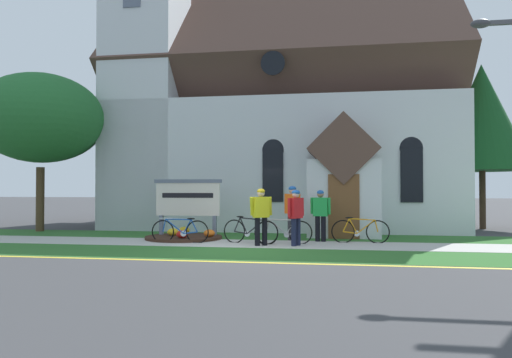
% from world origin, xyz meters
% --- Properties ---
extents(ground, '(140.00, 140.00, 0.00)m').
position_xyz_m(ground, '(0.00, 4.00, 0.00)').
color(ground, '#3D3D3F').
extents(sidewalk_slab, '(32.00, 2.00, 0.01)m').
position_xyz_m(sidewalk_slab, '(0.42, 1.41, 0.01)').
color(sidewalk_slab, '#B7B5AD').
rests_on(sidewalk_slab, ground).
extents(grass_verge, '(32.00, 2.37, 0.01)m').
position_xyz_m(grass_verge, '(0.42, -0.78, 0.00)').
color(grass_verge, '#2D6628').
rests_on(grass_verge, ground).
extents(church_lawn, '(24.00, 2.41, 0.01)m').
position_xyz_m(church_lawn, '(0.42, 3.62, 0.00)').
color(church_lawn, '#2D6628').
rests_on(church_lawn, ground).
extents(curb_paint_stripe, '(28.00, 0.16, 0.01)m').
position_xyz_m(curb_paint_stripe, '(0.42, -2.11, 0.00)').
color(curb_paint_stripe, yellow).
rests_on(curb_paint_stripe, ground).
extents(church_building, '(14.46, 12.04, 13.14)m').
position_xyz_m(church_building, '(0.05, 9.63, 4.84)').
color(church_building, silver).
rests_on(church_building, ground).
extents(church_sign, '(2.28, 0.22, 1.94)m').
position_xyz_m(church_sign, '(-2.18, 2.80, 1.28)').
color(church_sign, slate).
rests_on(church_sign, ground).
extents(flower_bed, '(2.47, 2.47, 0.34)m').
position_xyz_m(flower_bed, '(-2.16, 2.36, 0.08)').
color(flower_bed, '#382319').
rests_on(flower_bed, ground).
extents(bicycle_black, '(1.73, 0.12, 0.80)m').
position_xyz_m(bicycle_black, '(3.39, 2.14, 0.37)').
color(bicycle_black, black).
rests_on(bicycle_black, ground).
extents(bicycle_green, '(1.73, 0.51, 0.83)m').
position_xyz_m(bicycle_green, '(0.15, 1.47, 0.37)').
color(bicycle_green, black).
rests_on(bicycle_green, ground).
extents(bicycle_silver, '(1.69, 0.35, 0.78)m').
position_xyz_m(bicycle_silver, '(1.15, 1.48, 0.37)').
color(bicycle_silver, black).
rests_on(bicycle_silver, ground).
extents(bicycle_yellow, '(1.77, 0.09, 0.77)m').
position_xyz_m(bicycle_yellow, '(-1.95, 1.31, 0.36)').
color(bicycle_yellow, black).
rests_on(bicycle_yellow, ground).
extents(cyclist_in_blue_jersey, '(0.59, 0.47, 1.63)m').
position_xyz_m(cyclist_in_blue_jersey, '(0.56, 0.95, 0.95)').
color(cyclist_in_blue_jersey, black).
rests_on(cyclist_in_blue_jersey, ground).
extents(cyclist_in_white_jersey, '(0.43, 0.58, 1.59)m').
position_xyz_m(cyclist_in_white_jersey, '(1.54, 1.07, 0.92)').
color(cyclist_in_white_jersey, '#191E38').
rests_on(cyclist_in_white_jersey, ground).
extents(cyclist_in_yellow_jersey, '(0.62, 0.37, 1.58)m').
position_xyz_m(cyclist_in_yellow_jersey, '(2.21, 2.29, 0.92)').
color(cyclist_in_yellow_jersey, black).
rests_on(cyclist_in_yellow_jersey, ground).
extents(cyclist_in_green_jersey, '(0.53, 0.58, 1.71)m').
position_xyz_m(cyclist_in_green_jersey, '(1.33, 2.45, 1.01)').
color(cyclist_in_green_jersey, '#2D2D33').
rests_on(cyclist_in_green_jersey, ground).
extents(roadside_conifer, '(3.70, 3.70, 6.71)m').
position_xyz_m(roadside_conifer, '(8.57, 8.05, 4.53)').
color(roadside_conifer, '#3D2D1E').
rests_on(roadside_conifer, ground).
extents(yard_deciduous_tree, '(4.77, 4.77, 6.05)m').
position_xyz_m(yard_deciduous_tree, '(-8.52, 4.25, 4.33)').
color(yard_deciduous_tree, '#4C3823').
rests_on(yard_deciduous_tree, ground).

